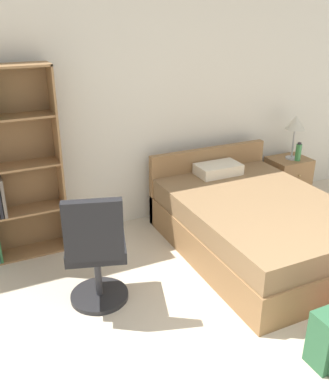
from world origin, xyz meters
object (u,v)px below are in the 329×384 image
nightstand (287,178)px  water_bottle (298,152)px  bookshelf (0,166)px  bed (255,223)px  office_chair (96,252)px  table_lamp (295,125)px

nightstand → water_bottle: water_bottle is taller
bookshelf → nightstand: size_ratio=3.43×
bookshelf → bed: (2.27, -0.92, -0.67)m
bookshelf → office_chair: bearing=-63.8°
bed → table_lamp: 1.61m
bed → office_chair: office_chair is taller
office_chair → water_bottle: size_ratio=4.50×
nightstand → water_bottle: bearing=-70.6°
office_chair → water_bottle: 3.08m
table_lamp → bed: bearing=-143.6°
bed → table_lamp: bearing=36.4°
nightstand → water_bottle: (0.04, -0.10, 0.38)m
bookshelf → table_lamp: 3.45m
bookshelf → bed: 2.54m
table_lamp → water_bottle: 0.34m
nightstand → bookshelf: bearing=179.3°
table_lamp → water_bottle: table_lamp is taller
office_chair → bookshelf: bearing=116.2°
table_lamp → water_bottle: (0.02, -0.09, -0.33)m
table_lamp → water_bottle: bearing=-76.0°
office_chair → nightstand: bearing=20.6°
bookshelf → nightstand: bookshelf is taller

